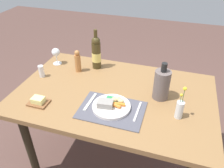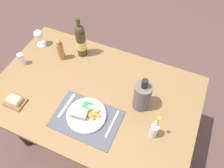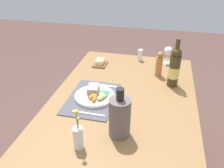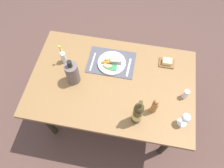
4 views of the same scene
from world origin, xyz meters
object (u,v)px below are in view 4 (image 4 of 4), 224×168
at_px(cooler_bottle, 72,73).
at_px(salt_shaker, 186,94).
at_px(dining_table, 112,86).
at_px(wine_glass, 186,118).
at_px(knife, 93,62).
at_px(dinner_plate, 112,63).
at_px(fork, 129,67).
at_px(flower_vase, 63,57).
at_px(wine_bottle, 138,113).
at_px(butter_dish, 167,62).
at_px(pepper_mill, 155,106).

xyz_separation_m(cooler_bottle, salt_shaker, (-0.92, -0.01, -0.06)).
xyz_separation_m(dining_table, cooler_bottle, (0.32, 0.04, 0.19)).
bearing_deg(wine_glass, knife, -27.54).
xyz_separation_m(dinner_plate, knife, (0.17, 0.01, -0.01)).
bearing_deg(fork, knife, 2.27).
distance_m(knife, flower_vase, 0.26).
bearing_deg(dinner_plate, wine_bottle, 120.49).
distance_m(knife, butter_dish, 0.65).
distance_m(knife, salt_shaker, 0.83).
xyz_separation_m(cooler_bottle, pepper_mill, (-0.68, 0.15, -0.02)).
bearing_deg(dining_table, fork, -126.33).
height_order(dining_table, cooler_bottle, cooler_bottle).
bearing_deg(fork, dinner_plate, -2.00).
bearing_deg(dinner_plate, cooler_bottle, 36.78).
relative_size(dinner_plate, wine_glass, 1.72).
distance_m(fork, pepper_mill, 0.44).
distance_m(cooler_bottle, wine_bottle, 0.61).
height_order(fork, wine_bottle, wine_bottle).
relative_size(knife, wine_bottle, 0.59).
bearing_deg(wine_bottle, knife, -45.65).
bearing_deg(wine_bottle, butter_dish, -109.28).
distance_m(pepper_mill, flower_vase, 0.87).
bearing_deg(fork, cooler_bottle, 27.11).
bearing_deg(fork, dining_table, 55.98).
xyz_separation_m(dinner_plate, pepper_mill, (-0.40, 0.37, 0.06)).
height_order(cooler_bottle, butter_dish, cooler_bottle).
relative_size(fork, knife, 0.97).
relative_size(dining_table, salt_shaker, 14.51).
relative_size(dinner_plate, knife, 1.27).
bearing_deg(dinner_plate, knife, 3.72).
bearing_deg(cooler_bottle, knife, -119.33).
bearing_deg(knife, wine_glass, 153.71).
relative_size(dinner_plate, cooler_bottle, 0.93).
xyz_separation_m(dining_table, dinner_plate, (0.03, -0.17, 0.11)).
distance_m(pepper_mill, wine_glass, 0.24).
xyz_separation_m(pepper_mill, wine_bottle, (0.12, 0.10, 0.05)).
xyz_separation_m(pepper_mill, salt_shaker, (-0.24, -0.16, -0.04)).
height_order(salt_shaker, wine_bottle, wine_bottle).
bearing_deg(flower_vase, wine_glass, 159.96).
height_order(dining_table, butter_dish, butter_dish).
bearing_deg(cooler_bottle, butter_dish, -157.70).
bearing_deg(salt_shaker, butter_dish, -61.86).
xyz_separation_m(dining_table, butter_dish, (-0.44, -0.27, 0.10)).
bearing_deg(pepper_mill, wine_bottle, 39.69).
bearing_deg(flower_vase, butter_dish, -170.81).
relative_size(knife, flower_vase, 0.87).
distance_m(cooler_bottle, pepper_mill, 0.70).
relative_size(dining_table, pepper_mill, 7.53).
relative_size(cooler_bottle, pepper_mill, 1.44).
distance_m(dinner_plate, butter_dish, 0.48).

